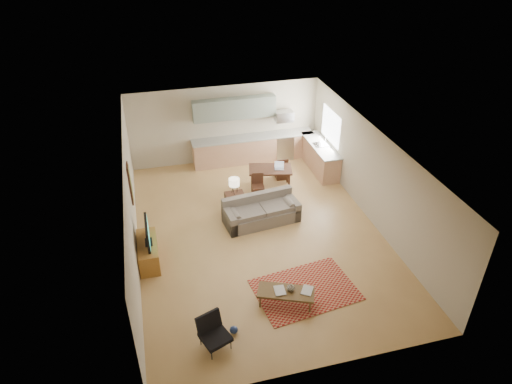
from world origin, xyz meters
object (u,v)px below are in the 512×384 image
object	(u,v)px
armchair	(215,335)
console_table	(235,203)
sofa	(262,210)
tv_credenza	(148,252)
dining_table	(270,178)
coffee_table	(286,297)

from	to	relation	value
armchair	console_table	xyz separation A→B (m)	(1.42, 4.68, -0.04)
sofa	tv_credenza	distance (m)	3.34
armchair	dining_table	distance (m)	6.41
sofa	armchair	distance (m)	4.49
sofa	dining_table	size ratio (longest dim) A/B	1.65
console_table	tv_credenza	bearing A→B (deg)	-148.99
sofa	coffee_table	bearing A→B (deg)	-102.46
sofa	console_table	xyz separation A→B (m)	(-0.63, 0.68, -0.07)
armchair	dining_table	xyz separation A→B (m)	(2.80, 5.76, -0.02)
dining_table	sofa	bearing A→B (deg)	-100.16
dining_table	tv_credenza	bearing A→B (deg)	-132.45
sofa	armchair	world-z (taller)	sofa
armchair	dining_table	bearing A→B (deg)	43.46
sofa	console_table	bearing A→B (deg)	125.57
coffee_table	armchair	distance (m)	1.91
tv_credenza	dining_table	world-z (taller)	dining_table
armchair	coffee_table	bearing A→B (deg)	3.72
coffee_table	console_table	xyz separation A→B (m)	(-0.32, 3.89, 0.12)
coffee_table	dining_table	bearing A→B (deg)	100.55
sofa	dining_table	bearing A→B (deg)	59.66
sofa	tv_credenza	bearing A→B (deg)	-170.58
tv_credenza	dining_table	distance (m)	4.80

